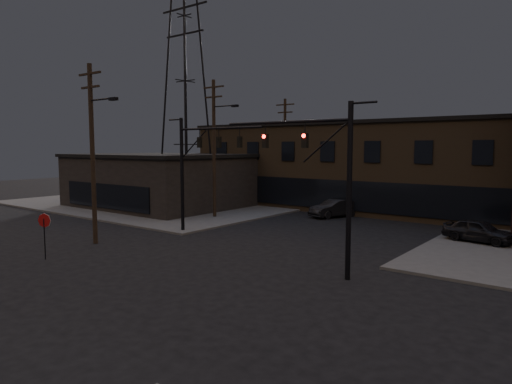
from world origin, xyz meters
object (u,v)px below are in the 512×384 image
stop_sign (44,225)px  car_crossing (334,208)px  traffic_signal_near (327,170)px  traffic_signal_far (195,161)px  parked_car_lot_a (479,231)px

stop_sign → car_crossing: stop_sign is taller
traffic_signal_near → traffic_signal_far: (-12.07, 3.50, 0.08)m
stop_sign → parked_car_lot_a: bearing=46.3°
traffic_signal_far → parked_car_lot_a: traffic_signal_far is taller
traffic_signal_near → car_crossing: size_ratio=1.75×
traffic_signal_near → stop_sign: bearing=-154.1°
traffic_signal_far → traffic_signal_near: bearing=-16.2°
parked_car_lot_a → traffic_signal_far: bearing=128.0°
traffic_signal_near → stop_sign: 15.17m
traffic_signal_far → car_crossing: 14.01m
traffic_signal_near → traffic_signal_far: size_ratio=1.00×
traffic_signal_far → stop_sign: size_ratio=3.23×
traffic_signal_far → parked_car_lot_a: (16.22, 8.30, -4.16)m
parked_car_lot_a → stop_sign: bearing=147.2°
stop_sign → car_crossing: size_ratio=0.54×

